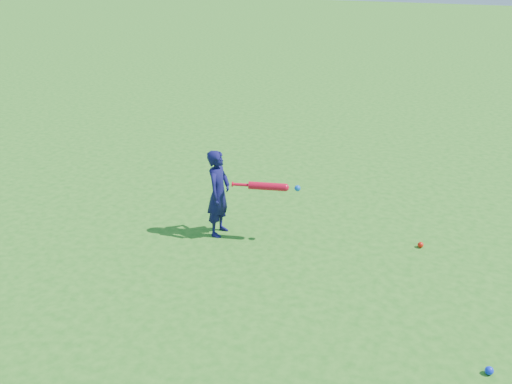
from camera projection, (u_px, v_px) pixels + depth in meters
ground at (237, 241)px, 7.52m from camera, size 80.00×80.00×0.00m
child at (219, 193)px, 7.50m from camera, size 0.30×0.44×1.18m
ground_ball_red at (421, 245)px, 7.34m from camera, size 0.08×0.08×0.08m
ground_ball_blue at (489, 371)px, 5.13m from camera, size 0.08×0.08×0.08m
bat_swing at (270, 187)px, 7.28m from camera, size 0.87×0.28×0.10m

